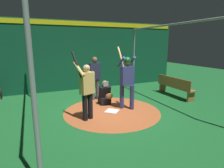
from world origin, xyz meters
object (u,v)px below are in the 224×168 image
(home_plate, at_px, (112,111))
(catcher, at_px, (105,95))
(visitor, at_px, (87,88))
(batter, at_px, (127,78))
(bench, at_px, (175,86))
(umpire, at_px, (95,76))

(home_plate, height_order, catcher, catcher)
(visitor, bearing_deg, batter, 81.71)
(batter, height_order, bench, batter)
(umpire, bearing_deg, bench, 73.75)
(home_plate, relative_size, visitor, 0.21)
(catcher, bearing_deg, home_plate, -4.55)
(visitor, distance_m, bench, 4.30)
(home_plate, relative_size, bench, 0.21)
(catcher, height_order, bench, catcher)
(home_plate, height_order, umpire, umpire)
(home_plate, xyz_separation_m, visitor, (0.33, -0.95, 0.95))
(catcher, xyz_separation_m, visitor, (1.13, -1.02, 0.61))
(umpire, height_order, bench, umpire)
(umpire, distance_m, visitor, 2.08)
(home_plate, distance_m, umpire, 1.83)
(home_plate, height_order, batter, batter)
(bench, bearing_deg, visitor, -77.50)
(home_plate, bearing_deg, bench, 100.54)
(catcher, relative_size, bench, 0.47)
(umpire, bearing_deg, home_plate, 2.44)
(home_plate, bearing_deg, visitor, -71.13)
(home_plate, bearing_deg, umpire, -177.56)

